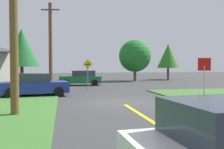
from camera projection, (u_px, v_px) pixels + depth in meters
ground_plane at (121, 102)px, 14.69m from camera, size 120.00×120.00×0.00m
lane_stripe_center at (188, 144)px, 6.85m from camera, size 0.20×14.00×0.01m
stop_sign at (204, 71)px, 14.65m from camera, size 0.73×0.21×2.61m
parked_car_near_building at (34, 85)px, 17.47m from camera, size 4.79×2.61×1.62m
car_approaching_junction at (82, 78)px, 27.29m from camera, size 4.72×2.58×1.62m
utility_pole_near at (14, 29)px, 10.56m from camera, size 1.80×0.35×7.23m
utility_pole_mid at (50, 45)px, 24.41m from camera, size 1.78×0.50×8.29m
direction_sign at (88, 71)px, 22.61m from camera, size 0.91×0.08×2.73m
oak_tree_left at (135, 56)px, 35.00m from camera, size 4.52×4.52×5.78m
pine_tree_center at (22, 48)px, 28.80m from camera, size 4.00×4.00×6.43m
oak_tree_right at (168, 56)px, 38.14m from camera, size 3.34×3.34×5.49m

